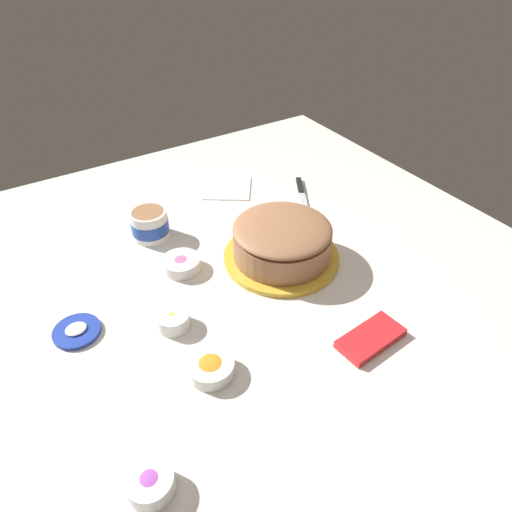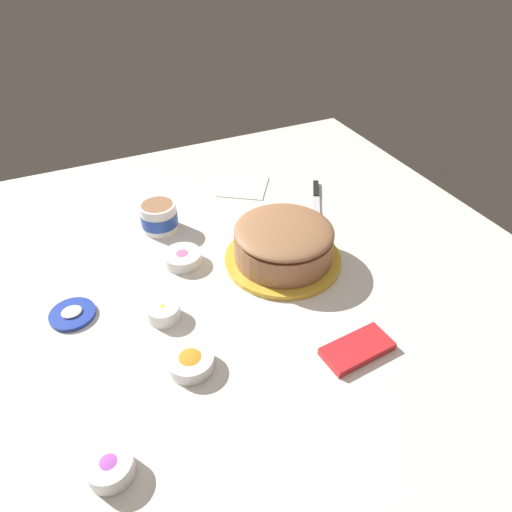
# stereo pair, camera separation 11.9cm
# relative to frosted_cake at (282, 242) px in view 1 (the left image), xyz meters

# --- Properties ---
(ground_plane) EXTENTS (1.54, 1.54, 0.00)m
(ground_plane) POSITION_rel_frosted_cake_xyz_m (0.11, -0.01, -0.06)
(ground_plane) COLOR silver
(frosted_cake) EXTENTS (0.31, 0.31, 0.12)m
(frosted_cake) POSITION_rel_frosted_cake_xyz_m (0.00, 0.00, 0.00)
(frosted_cake) COLOR gold
(frosted_cake) RESTS_ON ground_plane
(frosting_tub) EXTENTS (0.11, 0.11, 0.08)m
(frosting_tub) POSITION_rel_frosted_cake_xyz_m (0.26, -0.28, -0.01)
(frosting_tub) COLOR white
(frosting_tub) RESTS_ON ground_plane
(frosting_tub_lid) EXTENTS (0.11, 0.11, 0.02)m
(frosting_tub_lid) POSITION_rel_frosted_cake_xyz_m (0.54, -0.02, -0.05)
(frosting_tub_lid) COLOR #233DAD
(frosting_tub_lid) RESTS_ON ground_plane
(spreading_knife) EXTENTS (0.14, 0.21, 0.01)m
(spreading_knife) POSITION_rel_frosted_cake_xyz_m (-0.24, -0.24, -0.05)
(spreading_knife) COLOR silver
(spreading_knife) RESTS_ON ground_plane
(sprinkle_bowl_rainbow) EXTENTS (0.08, 0.08, 0.04)m
(sprinkle_bowl_rainbow) POSITION_rel_frosted_cake_xyz_m (0.53, 0.39, -0.03)
(sprinkle_bowl_rainbow) COLOR white
(sprinkle_bowl_rainbow) RESTS_ON ground_plane
(sprinkle_bowl_orange) EXTENTS (0.10, 0.10, 0.03)m
(sprinkle_bowl_orange) POSITION_rel_frosted_cake_xyz_m (0.33, 0.23, -0.04)
(sprinkle_bowl_orange) COLOR white
(sprinkle_bowl_orange) RESTS_ON ground_plane
(sprinkle_bowl_yellow) EXTENTS (0.08, 0.08, 0.04)m
(sprinkle_bowl_yellow) POSITION_rel_frosted_cake_xyz_m (0.34, 0.07, -0.03)
(sprinkle_bowl_yellow) COLOR white
(sprinkle_bowl_yellow) RESTS_ON ground_plane
(sprinkle_bowl_pink) EXTENTS (0.10, 0.10, 0.03)m
(sprinkle_bowl_pink) POSITION_rel_frosted_cake_xyz_m (0.24, -0.10, -0.04)
(sprinkle_bowl_pink) COLOR white
(sprinkle_bowl_pink) RESTS_ON ground_plane
(candy_box_lower) EXTENTS (0.16, 0.09, 0.02)m
(candy_box_lower) POSITION_rel_frosted_cake_xyz_m (-0.00, 0.34, -0.05)
(candy_box_lower) COLOR red
(candy_box_lower) RESTS_ON ground_plane
(paper_napkin) EXTENTS (0.21, 0.21, 0.01)m
(paper_napkin) POSITION_rel_frosted_cake_xyz_m (-0.06, -0.40, -0.05)
(paper_napkin) COLOR white
(paper_napkin) RESTS_ON ground_plane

